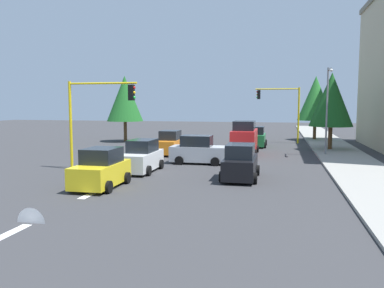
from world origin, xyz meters
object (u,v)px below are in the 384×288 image
at_px(traffic_signal_near_right, 97,107).
at_px(street_lamp_curbside, 328,102).
at_px(car_white, 142,157).
at_px(car_green, 256,137).
at_px(car_yellow, 101,170).
at_px(tree_roadside_far, 316,98).
at_px(car_silver, 199,151).
at_px(traffic_signal_far_left, 281,104).
at_px(tree_roadside_mid, 331,100).
at_px(tree_opposite_side, 125,99).
at_px(car_orange, 170,144).
at_px(delivery_van_red, 244,139).
at_px(car_black, 240,163).

relative_size(traffic_signal_near_right, street_lamp_curbside, 0.80).
xyz_separation_m(car_white, car_green, (-15.90, 6.11, 0.00)).
distance_m(street_lamp_curbside, car_yellow, 19.35).
bearing_deg(traffic_signal_near_right, car_green, 150.32).
relative_size(traffic_signal_near_right, car_green, 1.34).
relative_size(tree_roadside_far, car_silver, 1.80).
bearing_deg(car_green, traffic_signal_far_left, 150.21).
bearing_deg(car_green, tree_roadside_mid, 74.05).
relative_size(tree_opposite_side, car_orange, 1.98).
relative_size(street_lamp_curbside, delivery_van_red, 1.46).
distance_m(tree_roadside_far, tree_opposite_side, 21.36).
height_order(street_lamp_curbside, car_black, street_lamp_curbside).
bearing_deg(car_yellow, car_black, 119.01).
relative_size(traffic_signal_far_left, car_black, 1.40).
distance_m(car_white, car_orange, 8.30).
relative_size(delivery_van_red, car_black, 1.15).
bearing_deg(tree_opposite_side, car_yellow, 18.86).
relative_size(traffic_signal_near_right, car_white, 1.36).
height_order(delivery_van_red, car_silver, delivery_van_red).
xyz_separation_m(tree_opposite_side, delivery_van_red, (8.22, 13.74, -3.42)).
height_order(tree_roadside_mid, tree_opposite_side, tree_opposite_side).
distance_m(tree_opposite_side, car_black, 24.29).
height_order(car_silver, car_yellow, same).
relative_size(traffic_signal_near_right, tree_roadside_mid, 0.81).
relative_size(tree_roadside_far, car_green, 1.74).
bearing_deg(car_white, car_silver, 145.11).
relative_size(tree_opposite_side, car_black, 1.72).
distance_m(street_lamp_curbside, car_green, 9.24).
relative_size(traffic_signal_far_left, car_yellow, 1.54).
xyz_separation_m(tree_opposite_side, car_orange, (9.72, 7.77, -3.81)).
relative_size(tree_roadside_mid, car_black, 1.66).
distance_m(traffic_signal_far_left, car_green, 5.73).
bearing_deg(traffic_signal_far_left, street_lamp_curbside, 18.50).
bearing_deg(tree_roadside_far, car_black, -13.51).
relative_size(car_black, car_orange, 1.15).
distance_m(delivery_van_red, car_black, 10.95).
distance_m(traffic_signal_far_left, car_black, 21.51).
relative_size(tree_roadside_far, car_orange, 2.00).
height_order(car_black, car_white, same).
xyz_separation_m(car_silver, car_black, (5.14, 3.39, -0.00)).
bearing_deg(street_lamp_curbside, traffic_signal_far_left, -161.50).
distance_m(traffic_signal_near_right, tree_roadside_far, 28.41).
height_order(tree_roadside_far, car_silver, tree_roadside_far).
bearing_deg(car_green, car_black, 0.28).
distance_m(car_black, car_orange, 11.56).
bearing_deg(car_black, car_yellow, -60.99).
height_order(traffic_signal_far_left, street_lamp_curbside, street_lamp_curbside).
height_order(tree_roadside_mid, car_green, tree_roadside_mid).
relative_size(car_black, car_yellow, 1.10).
xyz_separation_m(tree_roadside_mid, delivery_van_red, (4.22, -7.26, -3.24)).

